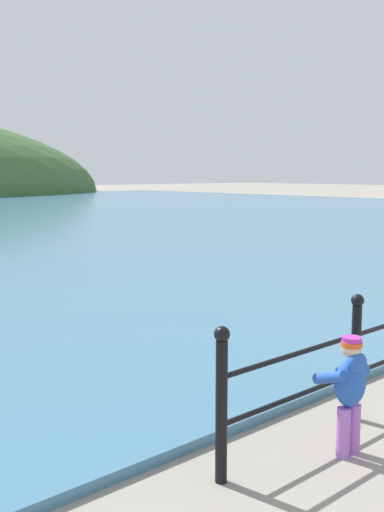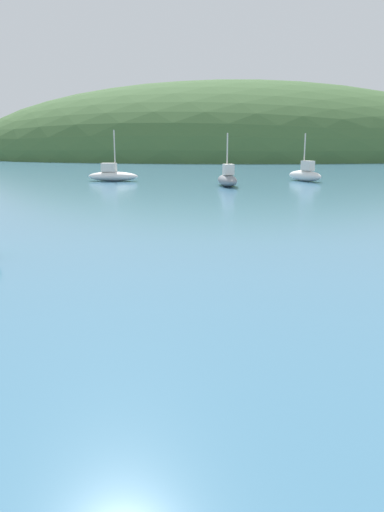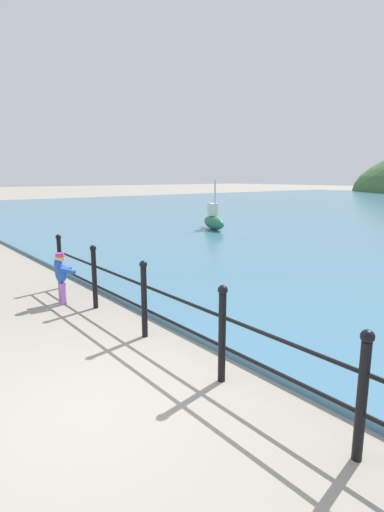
# 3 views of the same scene
# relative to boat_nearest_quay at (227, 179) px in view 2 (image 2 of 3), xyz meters

# --- Properties ---
(water) EXTENTS (80.00, 60.00, 0.10)m
(water) POSITION_rel_boat_nearest_quay_xyz_m (3.38, 6.23, -0.42)
(water) COLOR teal
(water) RESTS_ON ground
(far_hillside) EXTENTS (70.50, 38.78, 19.67)m
(far_hillside) POSITION_rel_boat_nearest_quay_xyz_m (3.38, 43.18, -0.47)
(far_hillside) COLOR #3D6033
(far_hillside) RESTS_ON ground
(boat_nearest_quay) EXTENTS (1.20, 2.62, 2.60)m
(boat_nearest_quay) POSITION_rel_boat_nearest_quay_xyz_m (0.00, 0.00, 0.00)
(boat_nearest_quay) COLOR gray
(boat_nearest_quay) RESTS_ON water
(boat_red_dinghy) EXTENTS (2.94, 1.30, 2.80)m
(boat_red_dinghy) POSITION_rel_boat_nearest_quay_xyz_m (-6.27, 3.16, -0.03)
(boat_red_dinghy) COLOR silver
(boat_red_dinghy) RESTS_ON water
(boat_far_left) EXTENTS (1.90, 2.58, 2.62)m
(boat_far_left) POSITION_rel_boat_nearest_quay_xyz_m (4.56, 3.16, 0.01)
(boat_far_left) COLOR silver
(boat_far_left) RESTS_ON water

